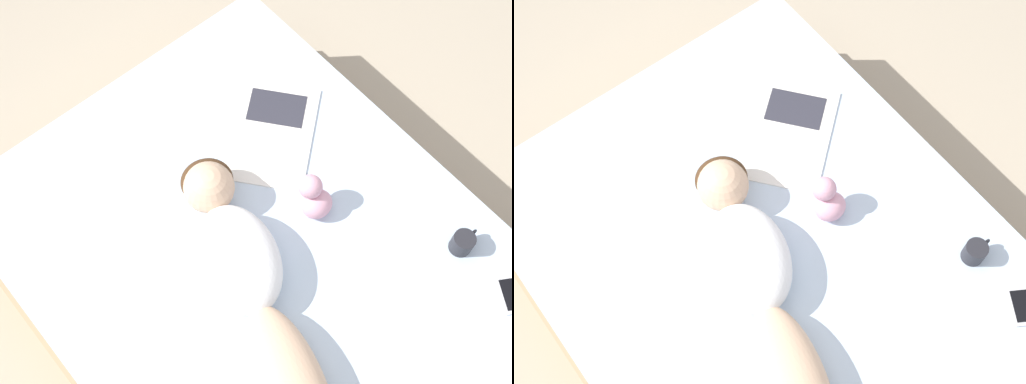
% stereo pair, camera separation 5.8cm
% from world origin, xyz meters
% --- Properties ---
extents(ground_plane, '(12.00, 12.00, 0.00)m').
position_xyz_m(ground_plane, '(0.00, 0.00, 0.00)').
color(ground_plane, '#B7A88E').
extents(bed, '(1.68, 2.15, 0.53)m').
position_xyz_m(bed, '(0.00, 0.00, 0.26)').
color(bed, tan).
rests_on(bed, ground_plane).
extents(person, '(0.61, 1.23, 0.20)m').
position_xyz_m(person, '(-0.14, -0.08, 0.62)').
color(person, '#DBB28E').
rests_on(person, bed).
extents(open_magazine, '(0.60, 0.57, 0.01)m').
position_xyz_m(open_magazine, '(0.39, 0.41, 0.53)').
color(open_magazine, silver).
rests_on(open_magazine, bed).
extents(coffee_mug, '(0.12, 0.09, 0.09)m').
position_xyz_m(coffee_mug, '(0.60, -0.45, 0.57)').
color(coffee_mug, '#232328').
rests_on(coffee_mug, bed).
extents(cell_phone, '(0.15, 0.17, 0.01)m').
position_xyz_m(cell_phone, '(0.60, -0.70, 0.53)').
color(cell_phone, silver).
rests_on(cell_phone, bed).
extents(plush_toy, '(0.13, 0.15, 0.18)m').
position_xyz_m(plush_toy, '(0.29, 0.04, 0.61)').
color(plush_toy, '#DB9EB2').
rests_on(plush_toy, bed).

